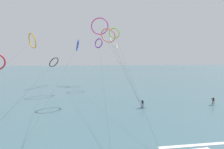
# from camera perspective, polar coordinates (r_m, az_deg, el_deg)

# --- Properties ---
(sea_water) EXTENTS (400.00, 200.00, 0.08)m
(sea_water) POSITION_cam_1_polar(r_m,az_deg,el_deg) (113.93, -4.90, 0.80)
(sea_water) COLOR #476B75
(sea_water) RESTS_ON ground
(surfer_teal) EXTENTS (1.40, 0.73, 1.70)m
(surfer_teal) POSITION_cam_1_polar(r_m,az_deg,el_deg) (40.81, 31.01, -7.80)
(surfer_teal) COLOR teal
(surfer_teal) RESTS_ON ground
(surfer_navy) EXTENTS (1.40, 0.72, 1.70)m
(surfer_navy) POSITION_cam_1_polar(r_m,az_deg,el_deg) (33.59, 10.27, -9.86)
(surfer_navy) COLOR navy
(surfer_navy) RESTS_ON ground
(kite_cobalt) EXTENTS (2.64, 50.01, 16.67)m
(kite_cobalt) POSITION_cam_1_polar(r_m,az_deg,el_deg) (65.69, -11.55, 9.65)
(kite_cobalt) COLOR #2647B7
(kite_cobalt) RESTS_ON ground
(kite_violet) EXTENTS (3.45, 52.62, 17.12)m
(kite_violet) POSITION_cam_1_polar(r_m,az_deg,el_deg) (64.80, -4.54, 10.48)
(kite_violet) COLOR purple
(kite_violet) RESTS_ON ground
(kite_coral) EXTENTS (8.02, 8.94, 16.21)m
(kite_coral) POSITION_cam_1_polar(r_m,az_deg,el_deg) (38.57, -1.30, 12.96)
(kite_coral) COLOR #EA7260
(kite_coral) RESTS_ON ground
(kite_charcoal) EXTENTS (3.79, 42.12, 9.92)m
(kite_charcoal) POSITION_cam_1_polar(r_m,az_deg,el_deg) (58.79, -19.07, 3.92)
(kite_charcoal) COLOR black
(kite_charcoal) RESTS_ON ground
(kite_magenta) EXTENTS (9.90, 21.56, 21.35)m
(kite_magenta) POSITION_cam_1_polar(r_m,az_deg,el_deg) (51.92, -4.15, 15.90)
(kite_magenta) COLOR #CC288E
(kite_magenta) RESTS_ON ground
(kite_lime) EXTENTS (4.29, 51.45, 21.15)m
(kite_lime) POSITION_cam_1_polar(r_m,az_deg,el_deg) (65.78, 0.79, 13.75)
(kite_lime) COLOR #8CC62D
(kite_lime) RESTS_ON ground
(kite_amber) EXTENTS (4.16, 42.64, 17.41)m
(kite_amber) POSITION_cam_1_polar(r_m,az_deg,el_deg) (58.84, -25.34, 10.24)
(kite_amber) COLOR orange
(kite_amber) RESTS_ON ground
(kite_ivory) EXTENTS (4.60, 25.67, 16.24)m
(kite_ivory) POSITION_cam_1_polar(r_m,az_deg,el_deg) (54.90, 0.62, 10.63)
(kite_ivory) COLOR silver
(kite_ivory) RESTS_ON ground
(wave_crest_far) EXTENTS (8.89, 0.68, 0.12)m
(wave_crest_far) POSITION_cam_1_polar(r_m,az_deg,el_deg) (22.39, 26.61, -20.68)
(wave_crest_far) COLOR white
(wave_crest_far) RESTS_ON ground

